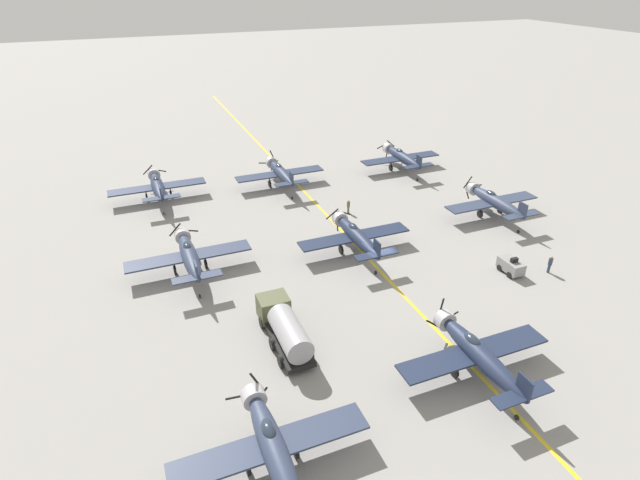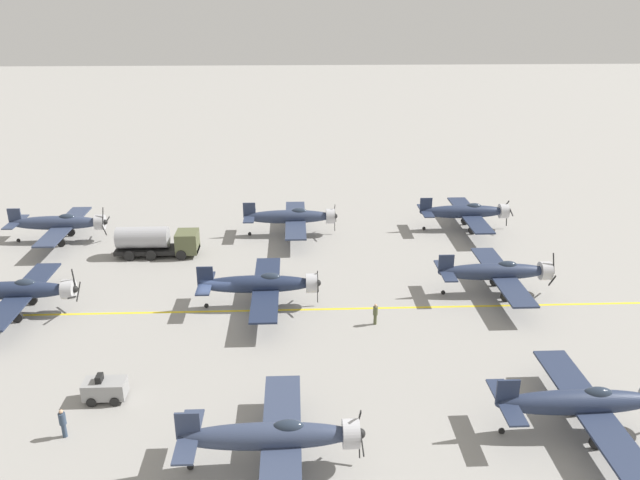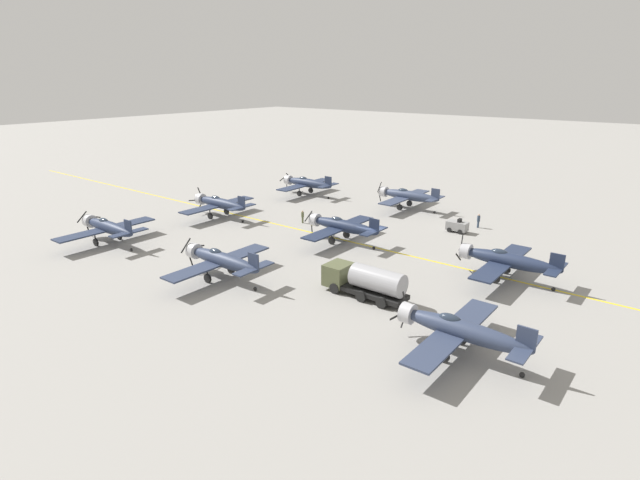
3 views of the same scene
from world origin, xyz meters
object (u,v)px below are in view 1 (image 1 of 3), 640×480
at_px(airplane_mid_left, 189,255).
at_px(airplane_mid_center, 356,235).
at_px(airplane_far_left, 157,186).
at_px(fuel_tanker, 285,327).
at_px(airplane_mid_right, 494,201).
at_px(tow_tractor, 511,266).
at_px(airplane_far_center, 281,172).
at_px(airplane_far_right, 402,157).
at_px(airplane_near_left, 273,447).
at_px(ground_crew_walking, 550,264).
at_px(ground_crew_inspecting, 348,206).
at_px(airplane_near_center, 477,353).

relative_size(airplane_mid_left, airplane_mid_center, 1.00).
relative_size(airplane_far_left, fuel_tanker, 1.50).
xyz_separation_m(airplane_mid_left, airplane_mid_right, (35.48, -0.95, 0.00)).
xyz_separation_m(airplane_mid_center, tow_tractor, (12.31, -9.28, -1.22)).
bearing_deg(airplane_far_center, airplane_mid_center, -90.86).
distance_m(airplane_far_right, airplane_mid_left, 37.19).
bearing_deg(airplane_mid_left, airplane_far_center, 50.21).
bearing_deg(tow_tractor, airplane_mid_center, 142.99).
relative_size(airplane_far_right, airplane_near_left, 1.00).
height_order(airplane_far_right, tow_tractor, airplane_far_right).
xyz_separation_m(airplane_far_left, tow_tractor, (29.81, -30.70, -1.22)).
distance_m(airplane_far_right, fuel_tanker, 40.95).
relative_size(airplane_mid_right, tow_tractor, 4.62).
bearing_deg(airplane_mid_left, ground_crew_walking, -21.16).
bearing_deg(airplane_mid_right, ground_crew_walking, -97.09).
height_order(airplane_mid_center, ground_crew_inspecting, airplane_mid_center).
xyz_separation_m(airplane_far_center, fuel_tanker, (-9.76, -30.60, -0.50)).
xyz_separation_m(airplane_far_center, airplane_far_right, (18.27, -0.75, 0.00)).
bearing_deg(airplane_far_left, ground_crew_inspecting, -24.64).
height_order(airplane_mid_right, fuel_tanker, airplane_mid_right).
bearing_deg(airplane_far_center, ground_crew_inspecting, -71.39).
xyz_separation_m(ground_crew_walking, ground_crew_inspecting, (-12.52, 19.54, -0.06)).
distance_m(airplane_far_center, fuel_tanker, 32.13).
bearing_deg(airplane_far_left, airplane_far_right, 2.63).
distance_m(airplane_far_center, airplane_far_right, 18.28).
height_order(airplane_near_left, airplane_near_center, airplane_near_center).
height_order(airplane_near_center, ground_crew_walking, airplane_near_center).
height_order(airplane_far_left, tow_tractor, airplane_far_left).
height_order(airplane_near_left, fuel_tanker, airplane_near_left).
bearing_deg(airplane_far_right, airplane_mid_right, -79.53).
bearing_deg(airplane_near_center, airplane_mid_left, 118.56).
distance_m(tow_tractor, ground_crew_walking, 3.79).
height_order(airplane_near_left, ground_crew_walking, airplane_near_left).
xyz_separation_m(airplane_mid_right, ground_crew_walking, (-3.04, -12.20, -1.01)).
height_order(fuel_tanker, ground_crew_inspecting, fuel_tanker).
height_order(airplane_mid_center, tow_tractor, airplane_mid_center).
distance_m(airplane_near_center, fuel_tanker, 14.58).
bearing_deg(ground_crew_inspecting, airplane_mid_right, -25.26).
height_order(airplane_mid_right, tow_tractor, airplane_mid_right).
height_order(airplane_far_right, airplane_near_center, airplane_near_center).
relative_size(airplane_near_center, airplane_mid_center, 1.00).
bearing_deg(airplane_far_right, airplane_mid_center, -127.73).
bearing_deg(ground_crew_walking, airplane_near_center, -150.75).
distance_m(airplane_mid_center, ground_crew_inspecting, 9.53).
bearing_deg(tow_tractor, airplane_near_left, -156.59).
relative_size(airplane_near_center, tow_tractor, 4.62).
bearing_deg(airplane_mid_left, airplane_mid_center, -7.61).
distance_m(airplane_far_right, airplane_mid_right, 17.75).
distance_m(airplane_far_left, tow_tractor, 42.81).
xyz_separation_m(airplane_far_center, airplane_mid_center, (1.63, -19.90, 0.00)).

